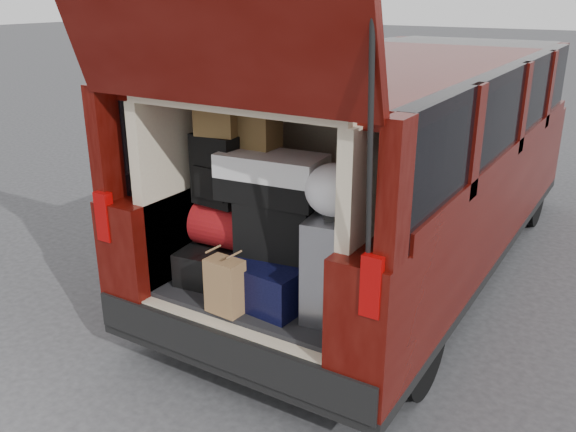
% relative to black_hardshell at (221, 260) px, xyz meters
% --- Properties ---
extents(ground, '(80.00, 80.00, 0.00)m').
position_rel_black_hardshell_xyz_m(ground, '(0.39, -0.16, -0.66)').
color(ground, '#323235').
rests_on(ground, ground).
extents(minivan, '(1.90, 5.35, 2.77)m').
position_rel_black_hardshell_xyz_m(minivan, '(0.39, 1.69, 0.25)').
color(minivan, black).
rests_on(minivan, ground).
extents(load_floor, '(1.24, 1.05, 0.55)m').
position_rel_black_hardshell_xyz_m(load_floor, '(0.39, 0.11, -0.38)').
color(load_floor, black).
rests_on(load_floor, ground).
extents(black_hardshell, '(0.45, 0.58, 0.21)m').
position_rel_black_hardshell_xyz_m(black_hardshell, '(0.00, 0.00, 0.00)').
color(black_hardshell, black).
rests_on(black_hardshell, load_floor).
extents(navy_hardshell, '(0.54, 0.64, 0.26)m').
position_rel_black_hardshell_xyz_m(navy_hardshell, '(0.47, -0.03, 0.02)').
color(navy_hardshell, black).
rests_on(navy_hardshell, load_floor).
extents(silver_roller, '(0.30, 0.42, 0.59)m').
position_rel_black_hardshell_xyz_m(silver_roller, '(0.84, -0.06, 0.19)').
color(silver_roller, silver).
rests_on(silver_roller, load_floor).
extents(kraft_bag, '(0.22, 0.15, 0.32)m').
position_rel_black_hardshell_xyz_m(kraft_bag, '(0.31, -0.36, 0.05)').
color(kraft_bag, '#987144').
rests_on(kraft_bag, load_floor).
extents(red_duffel, '(0.45, 0.31, 0.28)m').
position_rel_black_hardshell_xyz_m(red_duffel, '(0.07, 0.00, 0.25)').
color(red_duffel, '#9C150E').
rests_on(red_duffel, black_hardshell).
extents(black_soft_case, '(0.49, 0.34, 0.33)m').
position_rel_black_hardshell_xyz_m(black_soft_case, '(0.44, -0.01, 0.32)').
color(black_soft_case, black).
rests_on(black_soft_case, navy_hardshell).
extents(backpack, '(0.32, 0.21, 0.43)m').
position_rel_black_hardshell_xyz_m(backpack, '(0.01, -0.01, 0.60)').
color(backpack, black).
rests_on(backpack, red_duffel).
extents(twotone_duffel, '(0.63, 0.37, 0.27)m').
position_rel_black_hardshell_xyz_m(twotone_duffel, '(0.39, 0.00, 0.61)').
color(twotone_duffel, white).
rests_on(twotone_duffel, black_soft_case).
extents(grocery_sack_lower, '(0.27, 0.24, 0.22)m').
position_rel_black_hardshell_xyz_m(grocery_sack_lower, '(0.03, -0.00, 0.93)').
color(grocery_sack_lower, brown).
rests_on(grocery_sack_lower, backpack).
extents(grocery_sack_upper, '(0.23, 0.19, 0.23)m').
position_rel_black_hardshell_xyz_m(grocery_sack_upper, '(0.24, 0.10, 0.86)').
color(grocery_sack_upper, brown).
rests_on(grocery_sack_upper, twotone_duffel).
extents(plastic_bag_right, '(0.36, 0.34, 0.29)m').
position_rel_black_hardshell_xyz_m(plastic_bag_right, '(0.84, -0.06, 0.63)').
color(plastic_bag_right, white).
rests_on(plastic_bag_right, silver_roller).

